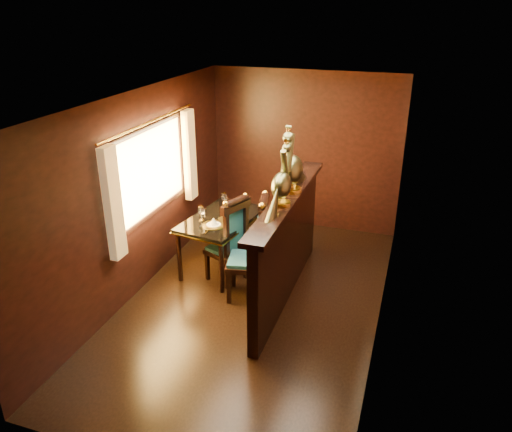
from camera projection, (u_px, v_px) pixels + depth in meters
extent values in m
plane|color=black|center=(254.00, 302.00, 6.18)|extent=(5.00, 5.00, 0.00)
cube|color=black|center=(305.00, 151.00, 7.86)|extent=(3.00, 0.04, 2.50)
cube|color=black|center=(140.00, 341.00, 3.51)|extent=(3.00, 0.04, 2.50)
cube|color=black|center=(138.00, 195.00, 6.12)|extent=(0.04, 5.00, 2.50)
cube|color=black|center=(388.00, 227.00, 5.25)|extent=(0.04, 5.00, 2.50)
cube|color=beige|center=(253.00, 99.00, 5.18)|extent=(3.00, 5.00, 0.04)
cube|color=#FFC672|center=(149.00, 172.00, 6.30)|extent=(0.01, 1.70, 1.05)
cube|color=yellow|center=(113.00, 204.00, 5.45)|extent=(0.10, 0.22, 1.30)
cube|color=yellow|center=(190.00, 155.00, 7.13)|extent=(0.10, 0.22, 1.30)
cylinder|color=yellow|center=(150.00, 122.00, 6.02)|extent=(0.03, 2.20, 0.03)
cube|color=black|center=(287.00, 249.00, 6.09)|extent=(0.12, 2.60, 1.30)
cube|color=#373A1A|center=(282.00, 245.00, 6.09)|extent=(0.02, 2.20, 0.95)
cube|color=black|center=(288.00, 197.00, 5.82)|extent=(0.26, 2.70, 0.06)
cube|color=black|center=(222.00, 219.00, 6.71)|extent=(0.93, 1.36, 0.04)
cube|color=yellow|center=(222.00, 221.00, 6.72)|extent=(0.95, 1.38, 0.02)
cylinder|color=black|center=(179.00, 257.00, 6.53)|extent=(0.06, 0.06, 0.70)
cylinder|color=black|center=(221.00, 268.00, 6.27)|extent=(0.06, 0.06, 0.70)
cylinder|color=black|center=(223.00, 225.00, 7.47)|extent=(0.06, 0.06, 0.70)
cylinder|color=black|center=(261.00, 233.00, 7.20)|extent=(0.06, 0.06, 0.70)
cylinder|color=gold|center=(214.00, 225.00, 6.47)|extent=(0.30, 0.30, 0.01)
cone|color=silver|center=(214.00, 221.00, 6.45)|extent=(0.11, 0.11, 0.10)
cylinder|color=gold|center=(237.00, 210.00, 6.93)|extent=(0.30, 0.30, 0.01)
cone|color=silver|center=(236.00, 206.00, 6.91)|extent=(0.11, 0.11, 0.10)
cylinder|color=silver|center=(202.00, 213.00, 6.77)|extent=(0.03, 0.03, 0.06)
cylinder|color=silver|center=(205.00, 211.00, 6.84)|extent=(0.03, 0.03, 0.06)
cube|color=black|center=(226.00, 251.00, 6.55)|extent=(0.56, 0.56, 0.06)
cube|color=navy|center=(226.00, 248.00, 6.53)|extent=(0.51, 0.51, 0.05)
cube|color=navy|center=(236.00, 230.00, 6.29)|extent=(0.16, 0.33, 0.56)
cube|color=black|center=(207.00, 267.00, 6.62)|extent=(0.05, 0.05, 0.39)
cube|color=black|center=(227.00, 275.00, 6.41)|extent=(0.05, 0.05, 0.39)
cube|color=black|center=(226.00, 257.00, 6.87)|extent=(0.05, 0.05, 0.39)
cube|color=black|center=(245.00, 265.00, 6.66)|extent=(0.05, 0.05, 0.39)
sphere|color=yellow|center=(226.00, 203.00, 6.00)|extent=(0.07, 0.07, 0.07)
sphere|color=yellow|center=(245.00, 195.00, 6.25)|extent=(0.07, 0.07, 0.07)
cube|color=black|center=(247.00, 263.00, 6.16)|extent=(0.57, 0.57, 0.06)
cube|color=navy|center=(247.00, 260.00, 6.14)|extent=(0.51, 0.51, 0.05)
cube|color=navy|center=(263.00, 235.00, 5.98)|extent=(0.12, 0.37, 0.61)
cube|color=black|center=(229.00, 288.00, 6.10)|extent=(0.05, 0.05, 0.43)
cube|color=black|center=(261.00, 290.00, 6.06)|extent=(0.05, 0.05, 0.43)
cube|color=black|center=(233.00, 272.00, 6.46)|extent=(0.05, 0.05, 0.43)
cube|color=black|center=(264.00, 273.00, 6.42)|extent=(0.05, 0.05, 0.43)
sphere|color=yellow|center=(262.00, 206.00, 5.62)|extent=(0.07, 0.07, 0.07)
sphere|color=yellow|center=(265.00, 193.00, 5.98)|extent=(0.07, 0.07, 0.07)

